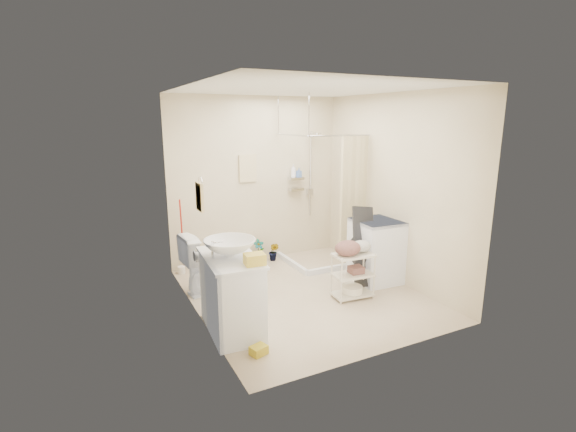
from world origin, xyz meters
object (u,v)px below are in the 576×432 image
(laundry_rack, at_px, (353,271))
(washing_machine, at_px, (377,251))
(vanity, at_px, (231,294))
(toilet, at_px, (212,262))

(laundry_rack, bearing_deg, washing_machine, 32.52)
(vanity, bearing_deg, laundry_rack, 7.97)
(vanity, height_order, laundry_rack, vanity)
(toilet, height_order, laundry_rack, toilet)
(toilet, bearing_deg, laundry_rack, -127.92)
(vanity, distance_m, toilet, 1.13)
(vanity, xyz_separation_m, laundry_rack, (1.67, 0.12, -0.07))
(toilet, height_order, washing_machine, washing_machine)
(toilet, distance_m, laundry_rack, 1.85)
(laundry_rack, bearing_deg, vanity, -170.90)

